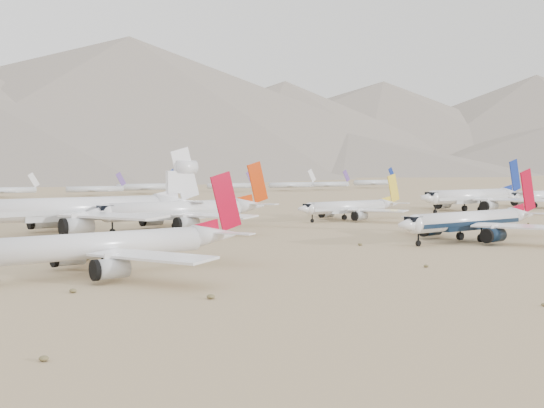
# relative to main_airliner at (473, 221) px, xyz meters

# --- Properties ---
(ground) EXTENTS (7000.00, 7000.00, 0.00)m
(ground) POSITION_rel_main_airliner_xyz_m (3.17, -6.25, -4.48)
(ground) COLOR #997D59
(ground) RESTS_ON ground
(main_airliner) EXTENTS (46.16, 45.09, 16.29)m
(main_airliner) POSITION_rel_main_airliner_xyz_m (0.00, 0.00, 0.00)
(main_airliner) COLOR white
(main_airliner) RESTS_ON ground
(second_airliner) EXTENTS (44.55, 43.55, 15.80)m
(second_airliner) POSITION_rel_main_airliner_xyz_m (-84.42, 3.75, -0.06)
(second_airliner) COLOR white
(second_airliner) RESTS_ON ground
(row2_navy_widebody) EXTENTS (56.52, 55.27, 20.11)m
(row2_navy_widebody) POSITION_rel_main_airliner_xyz_m (87.00, 63.70, 1.13)
(row2_navy_widebody) COLOR white
(row2_navy_widebody) RESTS_ON ground
(row2_gold_tail) EXTENTS (40.92, 40.02, 14.57)m
(row2_gold_tail) POSITION_rel_main_airliner_xyz_m (20.44, 60.54, -0.40)
(row2_gold_tail) COLOR white
(row2_gold_tail) RESTS_ON ground
(row2_orange_tail) EXTENTS (51.34, 50.22, 18.31)m
(row2_orange_tail) POSITION_rel_main_airliner_xyz_m (-38.50, 62.55, 0.66)
(row2_orange_tail) COLOR white
(row2_orange_tail) RESTS_ON ground
(row2_white_trijet) EXTENTS (62.43, 61.01, 22.12)m
(row2_white_trijet) POSITION_rel_main_airliner_xyz_m (-63.62, 67.76, 1.93)
(row2_white_trijet) COLOR white
(row2_white_trijet) RESTS_ON ground
(row2_blue_far) EXTENTS (48.02, 46.95, 17.06)m
(row2_blue_far) POSITION_rel_main_airliner_xyz_m (130.55, 61.67, 0.27)
(row2_blue_far) COLOR white
(row2_blue_far) RESTS_ON ground
(distant_storage_row) EXTENTS (587.77, 60.05, 15.27)m
(distant_storage_row) POSITION_rel_main_airliner_xyz_m (23.24, 292.77, -0.05)
(distant_storage_row) COLOR silver
(distant_storage_row) RESTS_ON ground
(foothills) EXTENTS (4637.50, 1395.00, 155.00)m
(foothills) POSITION_rel_main_airliner_xyz_m (529.85, 1093.75, 62.67)
(foothills) COLOR slate
(foothills) RESTS_ON ground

